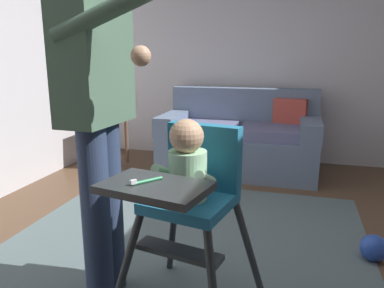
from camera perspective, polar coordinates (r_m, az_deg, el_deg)
name	(u,v)px	position (r m, az deg, el deg)	size (l,w,h in m)	color
ground	(218,284)	(2.28, 3.90, -20.44)	(5.74, 6.70, 0.10)	brown
wall_far	(267,40)	(4.46, 11.38, 15.19)	(4.94, 0.06, 2.75)	silver
area_rug	(170,269)	(2.31, -3.34, -18.37)	(2.34, 2.86, 0.01)	#546466
couch	(240,139)	(4.06, 7.33, 0.70)	(1.62, 0.86, 0.86)	slate
high_chair	(189,183)	(1.69, -0.39, -6.00)	(0.71, 0.80, 0.96)	#303436
adult_standing	(98,110)	(1.82, -14.05, 4.98)	(0.51, 0.51, 1.70)	navy
toy_ball	(374,248)	(2.60, 25.86, -14.00)	(0.16, 0.16, 0.16)	#284CB7
side_table	(106,132)	(4.29, -12.99, 1.79)	(0.40, 0.40, 0.52)	brown
sippy_cup	(107,115)	(4.25, -12.84, 4.29)	(0.07, 0.07, 0.10)	orange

